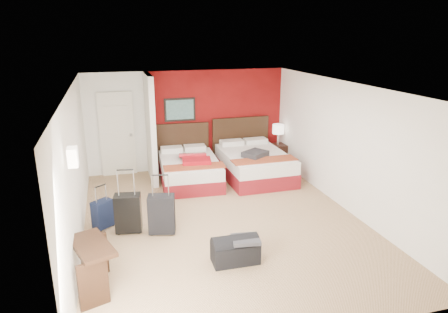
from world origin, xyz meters
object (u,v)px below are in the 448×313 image
object	(u,v)px
table_lamp	(278,135)
suitcase_black	(128,214)
duffel_bag	(235,251)
nightstand	(277,155)
desk	(94,267)
red_suitcase_open	(194,158)
bed_right	(254,165)
bed_left	(190,171)
suitcase_charcoal	(162,215)
suitcase_navy	(103,215)

from	to	relation	value
table_lamp	suitcase_black	world-z (taller)	table_lamp
duffel_bag	nightstand	bearing A→B (deg)	60.64
nightstand	desk	distance (m)	6.30
red_suitcase_open	table_lamp	size ratio (longest dim) A/B	1.62
bed_right	nightstand	xyz separation A→B (m)	(0.90, 0.71, -0.03)
bed_right	bed_left	bearing A→B (deg)	176.70
desk	bed_right	bearing A→B (deg)	26.23
bed_right	desk	bearing A→B (deg)	-135.27
nightstand	suitcase_charcoal	distance (m)	4.54
suitcase_charcoal	desk	distance (m)	1.79
nightstand	suitcase_charcoal	xyz separation A→B (m)	(-3.44, -2.96, 0.05)
bed_right	table_lamp	size ratio (longest dim) A/B	3.89
table_lamp	suitcase_navy	distance (m)	5.11
bed_left	nightstand	xyz separation A→B (m)	(2.48, 0.63, 0.00)
bed_left	table_lamp	size ratio (longest dim) A/B	3.51
red_suitcase_open	suitcase_black	world-z (taller)	suitcase_black
bed_left	suitcase_charcoal	distance (m)	2.52
red_suitcase_open	suitcase_navy	xyz separation A→B (m)	(-2.06, -1.74, -0.37)
red_suitcase_open	table_lamp	bearing A→B (deg)	26.05
table_lamp	duffel_bag	size ratio (longest dim) A/B	0.75
suitcase_black	red_suitcase_open	bearing A→B (deg)	60.23
bed_left	bed_right	xyz separation A→B (m)	(1.58, -0.08, 0.03)
suitcase_black	duffel_bag	size ratio (longest dim) A/B	0.95
red_suitcase_open	suitcase_navy	world-z (taller)	red_suitcase_open
bed_left	desk	world-z (taller)	desk
nightstand	duffel_bag	distance (m)	4.89
bed_right	red_suitcase_open	world-z (taller)	red_suitcase_open
suitcase_charcoal	suitcase_navy	xyz separation A→B (m)	(-0.99, 0.49, -0.09)
red_suitcase_open	suitcase_black	size ratio (longest dim) A/B	1.29
duffel_bag	bed_left	bearing A→B (deg)	91.09
bed_right	suitcase_navy	size ratio (longest dim) A/B	4.20
suitcase_black	suitcase_navy	xyz separation A→B (m)	(-0.43, 0.29, -0.09)
bed_right	suitcase_navy	world-z (taller)	bed_right
red_suitcase_open	duffel_bag	xyz separation A→B (m)	(-0.11, -3.48, -0.44)
bed_left	table_lamp	bearing A→B (deg)	17.54
bed_left	red_suitcase_open	bearing A→B (deg)	-41.70
table_lamp	suitcase_black	distance (m)	4.89
desk	red_suitcase_open	bearing A→B (deg)	40.37
red_suitcase_open	bed_left	bearing A→B (deg)	144.02
bed_left	duffel_bag	size ratio (longest dim) A/B	2.65
duffel_bag	desk	bearing A→B (deg)	-174.36
suitcase_navy	desk	distance (m)	1.90
bed_right	nightstand	world-z (taller)	bed_right
nightstand	duffel_bag	bearing A→B (deg)	-123.12
red_suitcase_open	table_lamp	world-z (taller)	table_lamp
red_suitcase_open	table_lamp	xyz separation A→B (m)	(2.38, 0.73, 0.22)
table_lamp	desk	distance (m)	6.32
suitcase_charcoal	suitcase_navy	distance (m)	1.11
desk	nightstand	bearing A→B (deg)	25.00
bed_right	suitcase_black	xyz separation A→B (m)	(-3.10, -2.04, 0.02)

